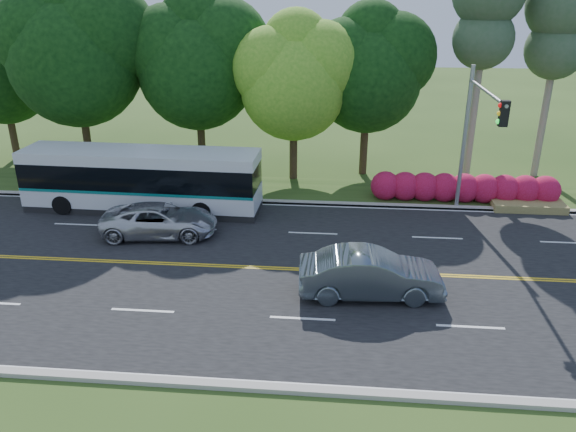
# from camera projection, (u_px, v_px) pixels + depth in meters

# --- Properties ---
(ground) EXTENTS (120.00, 120.00, 0.00)m
(ground) POSITION_uv_depth(u_px,v_px,m) (321.00, 271.00, 21.96)
(ground) COLOR #2B4617
(ground) RESTS_ON ground
(road) EXTENTS (60.00, 14.00, 0.02)m
(road) POSITION_uv_depth(u_px,v_px,m) (321.00, 270.00, 21.96)
(road) COLOR black
(road) RESTS_ON ground
(curb_north) EXTENTS (60.00, 0.30, 0.15)m
(curb_north) POSITION_uv_depth(u_px,v_px,m) (326.00, 203.00, 28.51)
(curb_north) COLOR #A9A399
(curb_north) RESTS_ON ground
(curb_south) EXTENTS (60.00, 0.30, 0.15)m
(curb_south) POSITION_uv_depth(u_px,v_px,m) (312.00, 391.00, 15.35)
(curb_south) COLOR #A9A399
(curb_south) RESTS_ON ground
(grass_verge) EXTENTS (60.00, 4.00, 0.10)m
(grass_verge) POSITION_uv_depth(u_px,v_px,m) (327.00, 191.00, 30.23)
(grass_verge) COLOR #2B4617
(grass_verge) RESTS_ON ground
(lane_markings) EXTENTS (57.60, 13.82, 0.00)m
(lane_markings) POSITION_uv_depth(u_px,v_px,m) (319.00, 270.00, 21.96)
(lane_markings) COLOR gold
(lane_markings) RESTS_ON road
(tree_row) EXTENTS (44.70, 9.10, 13.84)m
(tree_row) POSITION_uv_depth(u_px,v_px,m) (239.00, 56.00, 30.99)
(tree_row) COLOR black
(tree_row) RESTS_ON ground
(bougainvillea_hedge) EXTENTS (9.50, 2.25, 1.50)m
(bougainvillea_hedge) POSITION_uv_depth(u_px,v_px,m) (468.00, 189.00, 28.59)
(bougainvillea_hedge) COLOR #AB0E26
(bougainvillea_hedge) RESTS_ON ground
(traffic_signal) EXTENTS (0.42, 6.10, 7.00)m
(traffic_signal) POSITION_uv_depth(u_px,v_px,m) (476.00, 125.00, 24.61)
(traffic_signal) COLOR #94969C
(traffic_signal) RESTS_ON ground
(transit_bus) EXTENTS (11.56, 2.84, 3.01)m
(transit_bus) POSITION_uv_depth(u_px,v_px,m) (142.00, 181.00, 27.39)
(transit_bus) COLOR silver
(transit_bus) RESTS_ON road
(sedan) EXTENTS (5.20, 2.12, 1.68)m
(sedan) POSITION_uv_depth(u_px,v_px,m) (371.00, 274.00, 19.89)
(sedan) COLOR slate
(sedan) RESTS_ON road
(suv) EXTENTS (5.27, 2.84, 1.40)m
(suv) POSITION_uv_depth(u_px,v_px,m) (160.00, 220.00, 24.81)
(suv) COLOR silver
(suv) RESTS_ON road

